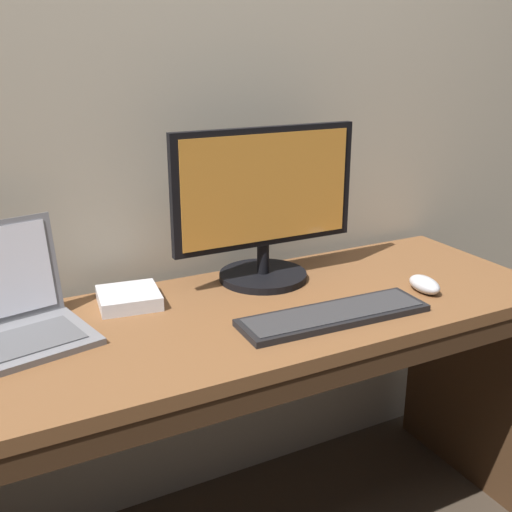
# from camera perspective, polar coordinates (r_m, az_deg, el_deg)

# --- Properties ---
(desk) EXTENTS (1.76, 0.59, 0.76)m
(desk) POSITION_cam_1_polar(r_m,az_deg,el_deg) (1.60, -2.27, -10.98)
(desk) COLOR brown
(desk) RESTS_ON ground
(laptop_space_gray) EXTENTS (0.39, 0.33, 0.25)m
(laptop_space_gray) POSITION_cam_1_polar(r_m,az_deg,el_deg) (1.48, -22.42, -5.83)
(laptop_space_gray) COLOR slate
(laptop_space_gray) RESTS_ON desk
(external_monitor) EXTENTS (0.54, 0.25, 0.43)m
(external_monitor) POSITION_cam_1_polar(r_m,az_deg,el_deg) (1.68, 0.83, 4.40)
(external_monitor) COLOR black
(external_monitor) RESTS_ON desk
(wired_keyboard) EXTENTS (0.48, 0.15, 0.02)m
(wired_keyboard) POSITION_cam_1_polar(r_m,az_deg,el_deg) (1.52, 7.21, -5.41)
(wired_keyboard) COLOR black
(wired_keyboard) RESTS_ON desk
(computer_mouse) EXTENTS (0.06, 0.11, 0.04)m
(computer_mouse) POSITION_cam_1_polar(r_m,az_deg,el_deg) (1.72, 15.28, -2.55)
(computer_mouse) COLOR #B7B7BC
(computer_mouse) RESTS_ON desk
(external_drive_box) EXTENTS (0.17, 0.17, 0.04)m
(external_drive_box) POSITION_cam_1_polar(r_m,az_deg,el_deg) (1.61, -11.65, -3.81)
(external_drive_box) COLOR silver
(external_drive_box) RESTS_ON desk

